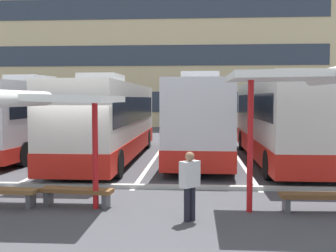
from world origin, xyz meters
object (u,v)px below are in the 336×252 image
object	(u,v)px
bench_2	(5,193)
bench_3	(77,193)
waiting_shelter_1	(33,100)
bench_4	(320,198)
coach_bus_4	(281,121)
waiting_shelter_2	(328,79)
coach_bus_2	(110,121)
coach_bus_3	(201,120)
waiting_passenger_0	(190,182)
coach_bus_1	(46,117)

from	to	relation	value
bench_2	bench_3	distance (m)	1.81
waiting_shelter_1	bench_4	distance (m)	7.22
coach_bus_4	waiting_shelter_2	size ratio (longest dim) A/B	2.43
bench_2	bench_4	distance (m)	7.73
coach_bus_2	coach_bus_3	xyz separation A→B (m)	(4.01, 0.57, 0.05)
waiting_shelter_1	bench_3	world-z (taller)	waiting_shelter_1
coach_bus_4	waiting_shelter_1	size ratio (longest dim) A/B	2.42
coach_bus_2	bench_4	distance (m)	10.52
coach_bus_2	waiting_passenger_0	size ratio (longest dim) A/B	7.63
coach_bus_1	coach_bus_3	xyz separation A→B (m)	(7.73, -1.83, -0.02)
coach_bus_3	waiting_shelter_1	distance (m)	9.78
waiting_passenger_0	coach_bus_1	bearing A→B (deg)	123.27
coach_bus_3	waiting_shelter_1	xyz separation A→B (m)	(-4.09, -8.84, 0.90)
coach_bus_2	coach_bus_4	distance (m)	7.37
coach_bus_2	bench_2	bearing A→B (deg)	-97.05
bench_3	bench_4	bearing A→B (deg)	-1.43
coach_bus_2	coach_bus_4	xyz separation A→B (m)	(7.37, -0.08, 0.06)
coach_bus_4	waiting_shelter_2	xyz separation A→B (m)	(-0.63, -8.23, 1.38)
bench_4	waiting_passenger_0	size ratio (longest dim) A/B	1.24
coach_bus_1	bench_4	xyz separation A→B (m)	(10.47, -10.35, -1.43)
coach_bus_1	coach_bus_2	world-z (taller)	coach_bus_1
coach_bus_2	bench_3	size ratio (longest dim) A/B	6.26
coach_bus_3	bench_4	bearing A→B (deg)	-72.19
coach_bus_1	waiting_shelter_2	size ratio (longest dim) A/B	2.66
waiting_shelter_1	waiting_passenger_0	bearing A→B (deg)	-9.12
waiting_shelter_2	bench_4	size ratio (longest dim) A/B	2.42
coach_bus_3	waiting_shelter_2	xyz separation A→B (m)	(2.74, -8.87, 1.38)
coach_bus_1	waiting_shelter_2	distance (m)	15.03
waiting_shelter_2	waiting_passenger_0	bearing A→B (deg)	-169.63
coach_bus_2	coach_bus_4	bearing A→B (deg)	-0.61
bench_2	waiting_shelter_2	distance (m)	8.23
bench_4	coach_bus_2	bearing A→B (deg)	130.28
waiting_passenger_0	waiting_shelter_2	bearing A→B (deg)	10.37
coach_bus_2	bench_3	world-z (taller)	coach_bus_2
waiting_shelter_2	coach_bus_3	bearing A→B (deg)	107.16
bench_2	waiting_passenger_0	xyz separation A→B (m)	(4.65, -0.92, 0.54)
coach_bus_1	waiting_passenger_0	world-z (taller)	coach_bus_1
bench_2	bench_3	bearing A→B (deg)	4.52
coach_bus_4	coach_bus_1	bearing A→B (deg)	167.44
coach_bus_2	bench_4	xyz separation A→B (m)	(6.74, -7.96, -1.36)
coach_bus_4	bench_4	xyz separation A→B (m)	(-0.63, -7.88, -1.42)
coach_bus_1	bench_3	bearing A→B (deg)	-66.00
coach_bus_1	coach_bus_2	distance (m)	4.43
bench_4	coach_bus_1	bearing A→B (deg)	135.32
waiting_shelter_1	bench_4	bearing A→B (deg)	2.59
coach_bus_1	coach_bus_4	world-z (taller)	coach_bus_4
bench_2	coach_bus_4	bearing A→B (deg)	43.30
coach_bus_1	coach_bus_2	size ratio (longest dim) A/B	1.05
waiting_shelter_2	coach_bus_1	bearing A→B (deg)	134.38
coach_bus_1	waiting_passenger_0	distance (m)	13.50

